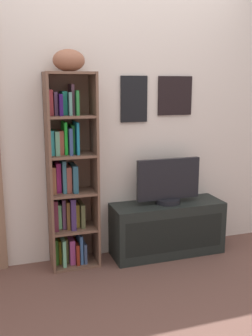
{
  "coord_description": "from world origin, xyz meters",
  "views": [
    {
      "loc": [
        -1.0,
        -2.16,
        1.54
      ],
      "look_at": [
        0.0,
        0.85,
        0.85
      ],
      "focal_mm": 41.65,
      "sensor_mm": 36.0,
      "label": 1
    }
  ],
  "objects_px": {
    "football": "(69,60)",
    "television": "(168,182)",
    "tv_stand": "(167,228)",
    "bookshelf": "(69,179)"
  },
  "relations": [
    {
      "from": "tv_stand",
      "to": "television",
      "type": "xyz_separation_m",
      "value": [
        0.0,
        0.0,
        0.44
      ]
    },
    {
      "from": "television",
      "to": "football",
      "type": "bearing_deg",
      "value": 177.29
    },
    {
      "from": "bookshelf",
      "to": "football",
      "type": "distance_m",
      "value": 0.96
    },
    {
      "from": "bookshelf",
      "to": "tv_stand",
      "type": "relative_size",
      "value": 1.59
    },
    {
      "from": "television",
      "to": "bookshelf",
      "type": "bearing_deg",
      "value": 175.47
    },
    {
      "from": "football",
      "to": "tv_stand",
      "type": "distance_m",
      "value": 1.71
    },
    {
      "from": "football",
      "to": "television",
      "type": "relative_size",
      "value": 0.44
    },
    {
      "from": "football",
      "to": "tv_stand",
      "type": "relative_size",
      "value": 0.25
    },
    {
      "from": "tv_stand",
      "to": "football",
      "type": "bearing_deg",
      "value": 177.21
    },
    {
      "from": "football",
      "to": "television",
      "type": "height_order",
      "value": "football"
    }
  ]
}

